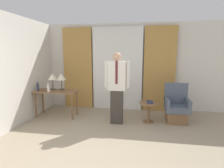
% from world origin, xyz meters
% --- Properties ---
extents(wall_back, '(10.00, 0.06, 2.70)m').
position_xyz_m(wall_back, '(0.00, 3.22, 1.35)').
color(wall_back, silver).
rests_on(wall_back, ground_plane).
extents(curtain_sheer_center, '(1.56, 0.06, 2.58)m').
position_xyz_m(curtain_sheer_center, '(0.00, 3.09, 1.29)').
color(curtain_sheer_center, white).
rests_on(curtain_sheer_center, ground_plane).
extents(curtain_drape_left, '(0.94, 0.06, 2.58)m').
position_xyz_m(curtain_drape_left, '(-1.29, 3.09, 1.29)').
color(curtain_drape_left, '#B28442').
rests_on(curtain_drape_left, ground_plane).
extents(curtain_drape_right, '(0.94, 0.06, 2.58)m').
position_xyz_m(curtain_drape_right, '(1.29, 3.09, 1.29)').
color(curtain_drape_right, '#B28442').
rests_on(curtain_drape_right, ground_plane).
extents(desk, '(1.19, 0.50, 0.75)m').
position_xyz_m(desk, '(-1.62, 2.15, 0.62)').
color(desk, brown).
rests_on(desk, ground_plane).
extents(table_lamp_left, '(0.26, 0.26, 0.48)m').
position_xyz_m(table_lamp_left, '(-1.75, 2.25, 1.11)').
color(table_lamp_left, '#4C4238').
rests_on(table_lamp_left, desk).
extents(table_lamp_right, '(0.26, 0.26, 0.48)m').
position_xyz_m(table_lamp_right, '(-1.49, 2.25, 1.11)').
color(table_lamp_right, '#4C4238').
rests_on(table_lamp_right, desk).
extents(bottle_near_edge, '(0.07, 0.07, 0.25)m').
position_xyz_m(bottle_near_edge, '(-1.75, 1.98, 0.85)').
color(bottle_near_edge, silver).
rests_on(bottle_near_edge, desk).
extents(bottle_by_lamp, '(0.07, 0.07, 0.26)m').
position_xyz_m(bottle_by_lamp, '(-2.13, 2.09, 0.85)').
color(bottle_by_lamp, '#2D3851').
rests_on(bottle_by_lamp, desk).
extents(person, '(0.63, 0.22, 1.81)m').
position_xyz_m(person, '(0.15, 1.90, 0.99)').
color(person, '#38332D').
rests_on(person, ground_plane).
extents(armchair, '(0.59, 0.55, 1.00)m').
position_xyz_m(armchair, '(1.68, 2.26, 0.37)').
color(armchair, brown).
rests_on(armchair, ground_plane).
extents(side_table, '(0.50, 0.50, 0.53)m').
position_xyz_m(side_table, '(0.96, 2.09, 0.36)').
color(side_table, brown).
rests_on(side_table, ground_plane).
extents(book, '(0.15, 0.25, 0.03)m').
position_xyz_m(book, '(0.98, 2.10, 0.55)').
color(book, '#2D334C').
rests_on(book, side_table).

